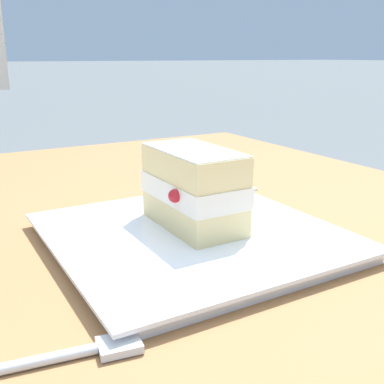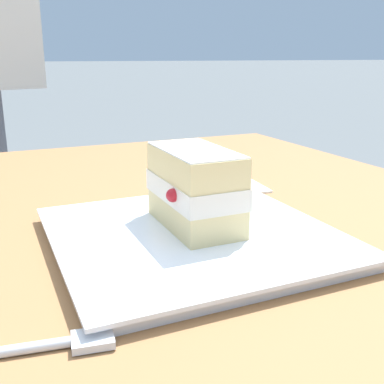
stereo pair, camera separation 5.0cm
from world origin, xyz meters
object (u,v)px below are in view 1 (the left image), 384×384
object	(u,v)px
cake_slice	(190,189)
dessert_plate	(192,237)
dessert_fork	(34,364)
patio_table	(269,370)
paper_napkin	(209,182)

from	to	relation	value
cake_slice	dessert_plate	bearing A→B (deg)	-21.12
cake_slice	dessert_fork	world-z (taller)	cake_slice
dessert_fork	patio_table	bearing A→B (deg)	91.63
patio_table	cake_slice	xyz separation A→B (m)	(-0.14, -0.00, 0.14)
cake_slice	dessert_fork	xyz separation A→B (m)	(0.15, -0.20, -0.06)
paper_napkin	patio_table	bearing A→B (deg)	-23.01
dessert_plate	cake_slice	bearing A→B (deg)	158.88
dessert_plate	dessert_fork	size ratio (longest dim) A/B	1.72
dessert_fork	paper_napkin	world-z (taller)	dessert_fork
patio_table	dessert_plate	size ratio (longest dim) A/B	5.18
patio_table	dessert_fork	world-z (taller)	dessert_fork
patio_table	dessert_plate	world-z (taller)	dessert_plate
dessert_fork	paper_napkin	bearing A→B (deg)	134.47
patio_table	dessert_fork	bearing A→B (deg)	-88.37
dessert_plate	dessert_fork	distance (m)	0.24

